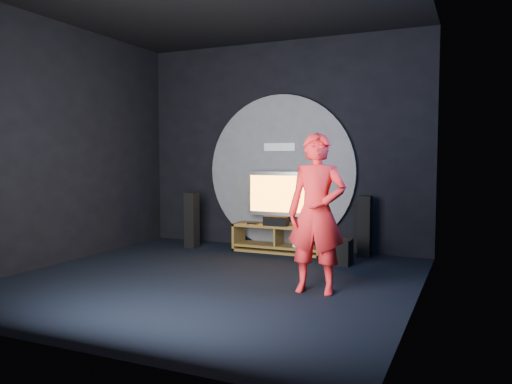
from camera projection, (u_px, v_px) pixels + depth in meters
floor at (211, 279)px, 6.33m from camera, size 5.00×5.00×0.00m
back_wall at (282, 145)px, 8.49m from camera, size 5.00×0.04×3.50m
front_wall at (55, 132)px, 3.93m from camera, size 5.00×0.04×3.50m
left_wall at (59, 143)px, 7.22m from camera, size 0.04×5.00×3.50m
right_wall at (420, 138)px, 5.20m from camera, size 0.04×5.00×3.50m
wall_disc_panel at (281, 172)px, 8.47m from camera, size 2.60×0.11×2.60m
media_console at (279, 240)px, 8.13m from camera, size 1.50×0.45×0.45m
tv at (280, 196)px, 8.15m from camera, size 1.17×0.22×0.86m
center_speaker at (276, 221)px, 8.00m from camera, size 0.40×0.15×0.15m
remote at (252, 224)px, 8.18m from camera, size 0.18×0.05×0.02m
tower_speaker_left at (192, 220)px, 8.54m from camera, size 0.19×0.21×0.95m
tower_speaker_right at (365, 226)px, 7.75m from camera, size 0.19×0.21×0.95m
subwoofer at (339, 252)px, 7.21m from camera, size 0.33×0.33×0.37m
player at (317, 213)px, 5.66m from camera, size 0.70×0.48×1.83m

